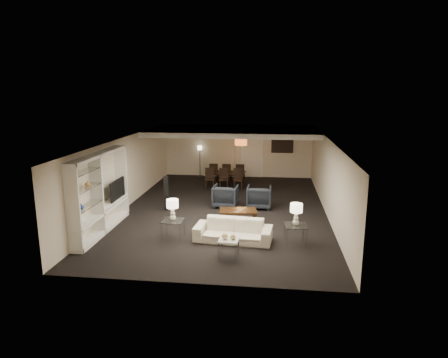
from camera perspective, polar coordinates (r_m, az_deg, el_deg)
floor at (r=14.05m, az=0.00°, el=-4.38°), size 11.00×11.00×0.00m
ceiling at (r=13.52m, az=0.00°, el=5.79°), size 7.00×11.00×0.02m
wall_back at (r=19.12m, az=1.98°, el=4.06°), size 7.00×0.02×2.50m
wall_front at (r=8.50m, az=-4.47°, el=-7.17°), size 7.00×0.02×2.50m
wall_left at (r=14.56m, az=-13.81°, el=0.94°), size 0.02×11.00×2.50m
wall_right at (r=13.77m, az=14.62°, el=0.22°), size 0.02×11.00×2.50m
ceiling_soffit at (r=16.99m, az=1.42°, el=6.88°), size 7.00×4.00×0.20m
curtains at (r=19.14m, az=-0.74°, el=3.93°), size 1.50×0.12×2.40m
door at (r=19.07m, az=4.06°, el=3.41°), size 0.90×0.05×2.10m
painting at (r=18.97m, az=8.33°, el=4.78°), size 0.95×0.04×0.65m
media_unit at (r=12.17m, az=-17.20°, el=-1.93°), size 0.38×3.40×2.35m
pendant_light at (r=17.02m, az=2.42°, el=5.26°), size 0.52×0.52×0.24m
sofa at (r=11.13m, az=1.31°, el=-7.38°), size 2.19×1.01×0.62m
coffee_table at (r=12.67m, az=2.02°, el=-5.33°), size 1.24×0.83×0.42m
armchair_left at (r=14.29m, az=0.21°, el=-2.44°), size 0.89×0.91×0.79m
armchair_right at (r=14.21m, az=5.03°, el=-2.58°), size 0.86×0.88×0.79m
side_table_left at (r=11.42m, az=-7.27°, el=-7.16°), size 0.60×0.60×0.54m
side_table_right at (r=11.12m, az=10.15°, el=-7.82°), size 0.63×0.63×0.54m
table_lamp_left at (r=11.24m, az=-7.36°, el=-4.41°), size 0.36×0.36×0.60m
table_lamp_right at (r=10.93m, az=10.27°, el=-5.01°), size 0.35×0.35×0.60m
marble_table at (r=10.13m, az=0.70°, el=-9.87°), size 0.51×0.51×0.49m
gold_gourd_a at (r=10.02m, az=0.13°, el=-8.16°), size 0.16×0.16×0.16m
gold_gourd_b at (r=10.01m, az=1.28°, el=-8.26°), size 0.14×0.14×0.14m
television at (r=13.00m, az=-15.44°, el=-1.41°), size 1.09×0.14×0.62m
vase_blue at (r=11.11m, az=-19.75°, el=-3.69°), size 0.15×0.15×0.16m
vase_amber at (r=11.37m, az=-18.94°, el=-0.64°), size 0.16×0.16×0.16m
floor_speaker at (r=13.98m, az=-8.25°, el=-2.02°), size 0.14×0.14×1.21m
dining_table at (r=17.43m, az=0.22°, el=0.01°), size 1.75×1.08×0.59m
chair_nl at (r=16.85m, az=-2.07°, el=0.05°), size 0.45×0.45×0.87m
chair_nm at (r=16.76m, az=-0.04°, el=-0.00°), size 0.44×0.44×0.87m
chair_nr at (r=16.70m, az=2.00°, el=-0.06°), size 0.43×0.43×0.87m
chair_fl at (r=18.10m, az=-1.43°, el=0.95°), size 0.42×0.42×0.87m
chair_fm at (r=18.03m, az=0.46°, el=0.90°), size 0.43×0.43×0.87m
chair_fr at (r=17.97m, az=2.36°, el=0.86°), size 0.42×0.42×0.87m
floor_lamp at (r=19.14m, az=-3.46°, el=2.54°), size 0.24×0.24×1.50m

